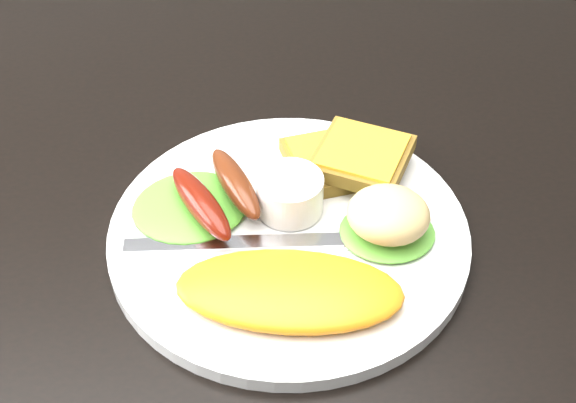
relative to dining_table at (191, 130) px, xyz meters
The scene contains 12 objects.
dining_table is the anchor object (origin of this frame).
plate 0.19m from the dining_table, 64.03° to the right, with size 0.28×0.28×0.01m, color white.
lettuce_left 0.15m from the dining_table, 87.64° to the right, with size 0.09×0.08×0.01m, color #458322.
lettuce_right 0.24m from the dining_table, 49.03° to the right, with size 0.07×0.07×0.01m, color green.
omelette 0.26m from the dining_table, 71.84° to the right, with size 0.16×0.08×0.02m, color #FAA823.
sausage_a 0.17m from the dining_table, 84.26° to the right, with size 0.02×0.09×0.02m, color #612410.
sausage_b 0.15m from the dining_table, 72.67° to the right, with size 0.02×0.09×0.02m, color #5C2F14.
ramekin 0.18m from the dining_table, 60.25° to the right, with size 0.05×0.05×0.03m, color white.
toast_a 0.16m from the dining_table, 39.25° to the right, with size 0.07×0.07×0.01m, color brown.
toast_b 0.19m from the dining_table, 36.94° to the right, with size 0.07×0.07×0.01m, color olive.
potato_salad 0.25m from the dining_table, 49.31° to the right, with size 0.06×0.06×0.03m, color #F2F5A8.
fork 0.19m from the dining_table, 77.82° to the right, with size 0.17×0.01×0.00m, color #ADAFB7.
Camera 1 is at (0.05, -0.60, 1.20)m, focal length 50.00 mm.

